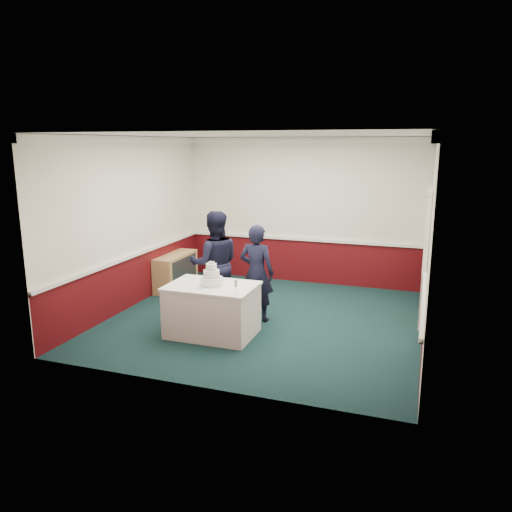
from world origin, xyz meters
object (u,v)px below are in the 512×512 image
(sideboard, at_px, (176,271))
(person_woman, at_px, (257,273))
(champagne_flute, at_px, (236,284))
(person_man, at_px, (215,264))
(cake_table, at_px, (212,310))
(wedding_cake, at_px, (212,278))
(cake_knife, at_px, (204,288))

(sideboard, relative_size, person_woman, 0.75)
(champagne_flute, bearing_deg, sideboard, 133.43)
(person_woman, bearing_deg, person_man, -0.25)
(cake_table, height_order, person_man, person_man)
(wedding_cake, distance_m, person_woman, 0.95)
(cake_table, height_order, cake_knife, cake_knife)
(cake_knife, relative_size, person_man, 0.12)
(wedding_cake, xyz_separation_m, person_woman, (0.42, 0.85, -0.10))
(sideboard, bearing_deg, person_man, -40.49)
(person_woman, bearing_deg, champagne_flute, 96.24)
(sideboard, xyz_separation_m, cake_knife, (1.69, -2.27, 0.44))
(cake_knife, xyz_separation_m, person_woman, (0.45, 1.05, 0.01))
(cake_table, xyz_separation_m, wedding_cake, (0.00, 0.00, 0.50))
(cake_knife, xyz_separation_m, champagne_flute, (0.53, -0.08, 0.14))
(champagne_flute, height_order, person_woman, person_woman)
(person_man, bearing_deg, cake_table, 83.99)
(sideboard, relative_size, cake_knife, 5.45)
(person_man, distance_m, person_woman, 0.77)
(person_woman, bearing_deg, wedding_cake, 65.87)
(sideboard, xyz_separation_m, person_woman, (2.14, -1.22, 0.45))
(cake_table, height_order, person_woman, person_woman)
(champagne_flute, bearing_deg, wedding_cake, 150.75)
(sideboard, relative_size, person_man, 0.67)
(sideboard, distance_m, cake_knife, 2.86)
(cake_table, bearing_deg, champagne_flute, -29.25)
(champagne_flute, bearing_deg, person_woman, 93.90)
(champagne_flute, bearing_deg, cake_table, 150.75)
(sideboard, xyz_separation_m, cake_table, (1.72, -2.07, 0.05))
(sideboard, bearing_deg, wedding_cake, -50.21)
(wedding_cake, xyz_separation_m, person_man, (-0.34, 0.88, -0.01))
(cake_table, xyz_separation_m, person_woman, (0.42, 0.85, 0.40))
(person_man, bearing_deg, cake_knife, 78.94)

